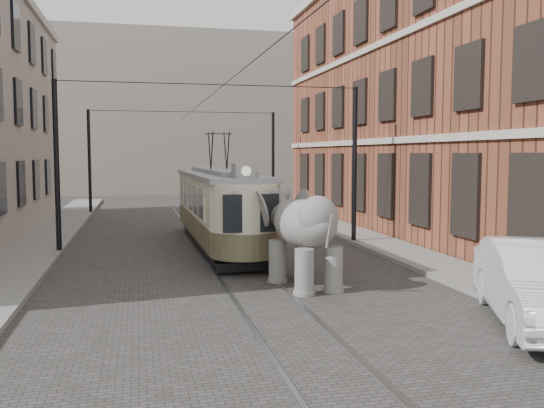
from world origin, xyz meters
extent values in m
plane|color=#3E3B39|center=(0.00, 0.00, 0.00)|extent=(120.00, 120.00, 0.00)
cube|color=slate|center=(6.00, 0.00, 0.07)|extent=(2.00, 60.00, 0.15)
cube|color=brown|center=(11.00, 9.00, 6.00)|extent=(8.00, 26.00, 12.00)
cube|color=gray|center=(0.00, 40.00, 7.00)|extent=(28.00, 10.00, 14.00)
imported|color=#BDBCC1|center=(5.02, -5.08, 0.84)|extent=(3.59, 5.42, 1.69)
camera|label=1|loc=(-2.88, -15.36, 3.46)|focal=39.01mm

